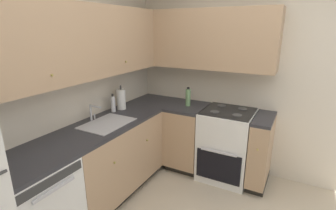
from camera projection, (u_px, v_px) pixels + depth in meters
wall_back at (50, 91)px, 2.47m from camera, size 3.53×0.05×2.60m
wall_right at (267, 78)px, 3.13m from camera, size 0.05×3.58×2.60m
dishwasher at (34, 210)px, 2.12m from camera, size 0.60×0.63×0.86m
lower_cabinets_back at (111, 159)px, 2.94m from camera, size 1.35×0.62×0.86m
countertop_back at (108, 123)px, 2.81m from camera, size 2.55×0.60×0.03m
lower_cabinets_right at (208, 142)px, 3.38m from camera, size 0.62×1.31×0.86m
countertop_right at (210, 110)px, 3.25m from camera, size 0.60×1.31×0.03m
oven_range at (226, 144)px, 3.28m from camera, size 0.68×0.62×1.05m
upper_cabinets_back at (80, 42)px, 2.48m from camera, size 2.23×0.34×0.73m
upper_cabinets_right at (201, 39)px, 3.21m from camera, size 0.32×1.86×0.73m
sink at (108, 127)px, 2.76m from camera, size 0.55×0.40×0.10m
faucet at (93, 111)px, 2.81m from camera, size 0.07×0.16×0.18m
soap_bottle at (113, 104)px, 3.11m from camera, size 0.05×0.05×0.23m
paper_towel_roll at (121, 99)px, 3.21m from camera, size 0.11×0.11×0.32m
oil_bottle at (188, 97)px, 3.35m from camera, size 0.07×0.07×0.25m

